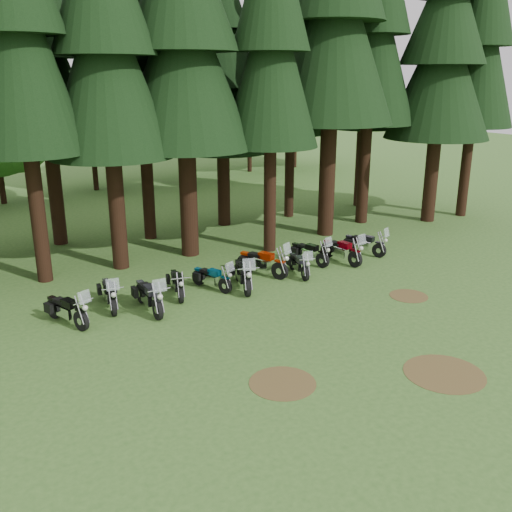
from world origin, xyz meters
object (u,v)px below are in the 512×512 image
object	(u,v)px
motorcycle_6	(262,263)
motorcycle_5	(243,275)
motorcycle_0	(67,311)
motorcycle_10	(364,244)
motorcycle_4	(212,278)
motorcycle_8	(309,253)
motorcycle_2	(149,297)
motorcycle_3	(177,284)
motorcycle_7	(299,265)
motorcycle_9	(341,251)
motorcycle_1	(110,295)

from	to	relation	value
motorcycle_6	motorcycle_5	bearing A→B (deg)	-172.67
motorcycle_0	motorcycle_10	xyz separation A→B (m)	(13.36, 0.32, -0.01)
motorcycle_4	motorcycle_8	xyz separation A→B (m)	(4.97, 0.39, 0.04)
motorcycle_2	motorcycle_3	xyz separation A→B (m)	(1.43, 0.79, -0.07)
motorcycle_3	motorcycle_10	distance (m)	9.26
motorcycle_6	motorcycle_10	bearing A→B (deg)	-23.65
motorcycle_3	motorcycle_6	size ratio (longest dim) A/B	0.86
motorcycle_6	motorcycle_7	distance (m)	1.48
motorcycle_6	motorcycle_10	size ratio (longest dim) A/B	1.10
motorcycle_2	motorcycle_8	bearing A→B (deg)	11.11
motorcycle_5	motorcycle_7	bearing A→B (deg)	20.87
motorcycle_8	motorcycle_2	bearing A→B (deg)	176.72
motorcycle_0	motorcycle_3	distance (m)	4.12
motorcycle_2	motorcycle_9	world-z (taller)	motorcycle_2
motorcycle_0	motorcycle_7	xyz separation A→B (m)	(9.20, -0.31, -0.04)
motorcycle_0	motorcycle_1	xyz separation A→B (m)	(1.63, 0.60, 0.00)
motorcycle_0	motorcycle_6	xyz separation A→B (m)	(7.94, 0.47, 0.04)
motorcycle_5	motorcycle_9	xyz separation A→B (m)	(5.20, 0.33, -0.02)
motorcycle_5	motorcycle_10	xyz separation A→B (m)	(6.85, 0.65, -0.06)
motorcycle_2	motorcycle_5	distance (m)	3.84
motorcycle_9	motorcycle_0	bearing A→B (deg)	174.25
motorcycle_3	motorcycle_8	size ratio (longest dim) A/B	0.93
motorcycle_2	motorcycle_4	distance (m)	2.89
motorcycle_1	motorcycle_2	world-z (taller)	motorcycle_2
motorcycle_5	motorcycle_10	size ratio (longest dim) A/B	1.11
motorcycle_0	motorcycle_8	world-z (taller)	motorcycle_0
motorcycle_6	motorcycle_7	bearing A→B (deg)	-53.82
motorcycle_3	motorcycle_10	xyz separation A→B (m)	(9.26, -0.04, 0.03)
motorcycle_2	motorcycle_4	bearing A→B (deg)	16.69
motorcycle_4	motorcycle_5	world-z (taller)	motorcycle_5
motorcycle_1	motorcycle_9	distance (m)	10.09
motorcycle_2	motorcycle_6	distance (m)	5.35
motorcycle_2	motorcycle_8	distance (m)	7.86
motorcycle_9	motorcycle_4	bearing A→B (deg)	172.12
motorcycle_4	motorcycle_3	bearing A→B (deg)	157.25
motorcycle_1	motorcycle_8	size ratio (longest dim) A/B	1.03
motorcycle_8	motorcycle_5	bearing A→B (deg)	-177.41
motorcycle_0	motorcycle_5	xyz separation A→B (m)	(6.51, -0.33, 0.05)
motorcycle_3	motorcycle_4	xyz separation A→B (m)	(1.38, -0.13, -0.01)
motorcycle_1	motorcycle_3	xyz separation A→B (m)	(2.47, -0.24, -0.04)
motorcycle_2	motorcycle_6	size ratio (longest dim) A/B	1.01
motorcycle_7	motorcycle_9	bearing A→B (deg)	22.72
motorcycle_2	motorcycle_7	distance (m)	6.53
motorcycle_6	motorcycle_3	bearing A→B (deg)	159.70
motorcycle_0	motorcycle_7	size ratio (longest dim) A/B	1.09
motorcycle_9	motorcycle_10	bearing A→B (deg)	5.23
motorcycle_3	motorcycle_5	xyz separation A→B (m)	(2.41, -0.69, 0.09)
motorcycle_4	motorcycle_8	bearing A→B (deg)	-12.93
motorcycle_8	motorcycle_10	distance (m)	2.92
motorcycle_4	motorcycle_7	world-z (taller)	motorcycle_7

